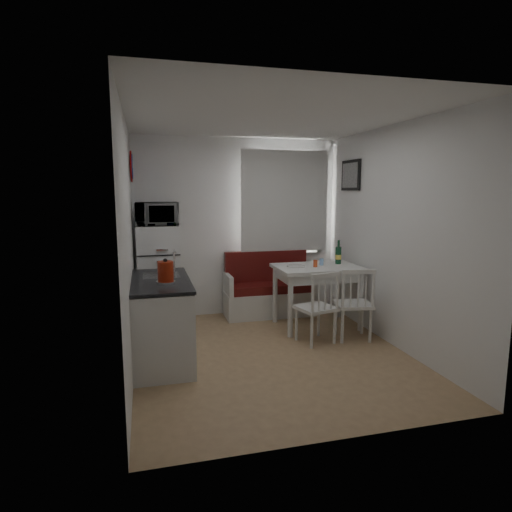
% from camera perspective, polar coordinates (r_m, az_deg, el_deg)
% --- Properties ---
extents(floor, '(3.00, 3.50, 0.02)m').
position_cam_1_polar(floor, '(4.99, 2.02, -12.92)').
color(floor, '#A48057').
rests_on(floor, ground).
extents(ceiling, '(3.00, 3.50, 0.02)m').
position_cam_1_polar(ceiling, '(4.70, 2.20, 18.01)').
color(ceiling, white).
rests_on(ceiling, wall_back).
extents(wall_back, '(3.00, 0.02, 2.60)m').
position_cam_1_polar(wall_back, '(6.36, -2.42, 3.85)').
color(wall_back, white).
rests_on(wall_back, floor).
extents(wall_front, '(3.00, 0.02, 2.60)m').
position_cam_1_polar(wall_front, '(3.05, 11.56, -1.68)').
color(wall_front, white).
rests_on(wall_front, floor).
extents(wall_left, '(0.02, 3.50, 2.60)m').
position_cam_1_polar(wall_left, '(4.48, -16.61, 1.42)').
color(wall_left, white).
rests_on(wall_left, floor).
extents(wall_right, '(0.02, 3.50, 2.60)m').
position_cam_1_polar(wall_right, '(5.30, 17.87, 2.44)').
color(wall_right, white).
rests_on(wall_right, floor).
extents(window, '(1.22, 0.06, 1.47)m').
position_cam_1_polar(window, '(6.49, 3.71, 6.81)').
color(window, silver).
rests_on(window, wall_back).
extents(curtain, '(1.35, 0.02, 1.50)m').
position_cam_1_polar(curtain, '(6.43, 3.91, 7.23)').
color(curtain, silver).
rests_on(curtain, wall_back).
extents(kitchen_counter, '(0.62, 1.32, 1.16)m').
position_cam_1_polar(kitchen_counter, '(4.81, -12.48, -8.25)').
color(kitchen_counter, silver).
rests_on(kitchen_counter, floor).
extents(wall_sign, '(0.03, 0.40, 0.40)m').
position_cam_1_polar(wall_sign, '(5.90, -16.21, 11.39)').
color(wall_sign, '#1A409D').
rests_on(wall_sign, wall_left).
extents(picture_frame, '(0.04, 0.52, 0.42)m').
position_cam_1_polar(picture_frame, '(6.22, 12.50, 10.46)').
color(picture_frame, black).
rests_on(picture_frame, wall_right).
extents(bench, '(1.32, 0.51, 0.94)m').
position_cam_1_polar(bench, '(6.39, 1.71, -5.11)').
color(bench, silver).
rests_on(bench, floor).
extents(dining_table, '(1.12, 0.78, 0.84)m').
position_cam_1_polar(dining_table, '(5.81, 8.16, -2.25)').
color(dining_table, silver).
rests_on(dining_table, floor).
extents(chair_left, '(0.50, 0.49, 0.48)m').
position_cam_1_polar(chair_left, '(5.17, 8.38, -5.83)').
color(chair_left, silver).
rests_on(chair_left, floor).
extents(chair_right, '(0.50, 0.48, 0.49)m').
position_cam_1_polar(chair_right, '(5.37, 13.33, -5.26)').
color(chair_right, silver).
rests_on(chair_right, floor).
extents(fridge, '(0.55, 0.55, 1.38)m').
position_cam_1_polar(fridge, '(5.96, -12.83, -2.61)').
color(fridge, white).
rests_on(fridge, floor).
extents(microwave, '(0.55, 0.37, 0.31)m').
position_cam_1_polar(microwave, '(5.80, -13.10, 5.49)').
color(microwave, white).
rests_on(microwave, fridge).
extents(kettle, '(0.19, 0.19, 0.25)m').
position_cam_1_polar(kettle, '(4.42, -11.96, -2.08)').
color(kettle, '#A5230D').
rests_on(kettle, kitchen_counter).
extents(wine_bottle, '(0.08, 0.08, 0.33)m').
position_cam_1_polar(wine_bottle, '(6.00, 10.93, 0.53)').
color(wine_bottle, '#154327').
rests_on(wine_bottle, dining_table).
extents(drinking_glass_orange, '(0.06, 0.06, 0.09)m').
position_cam_1_polar(drinking_glass_orange, '(5.72, 7.92, -0.99)').
color(drinking_glass_orange, '#D44E23').
rests_on(drinking_glass_orange, dining_table).
extents(drinking_glass_blue, '(0.06, 0.06, 0.09)m').
position_cam_1_polar(drinking_glass_blue, '(5.87, 8.72, -0.78)').
color(drinking_glass_blue, '#91C2F8').
rests_on(drinking_glass_blue, dining_table).
extents(plate, '(0.24, 0.24, 0.02)m').
position_cam_1_polar(plate, '(5.71, 5.32, -1.36)').
color(plate, white).
rests_on(plate, dining_table).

